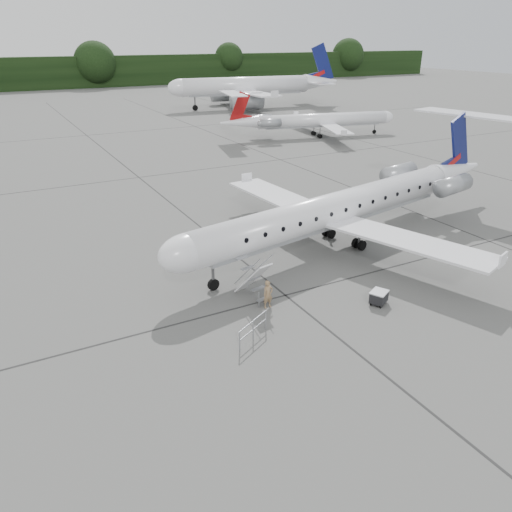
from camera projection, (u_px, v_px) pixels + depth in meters
ground at (395, 303)px, 26.26m from camera, size 320.00×320.00×0.00m
treeline at (47, 73)px, 129.34m from camera, size 260.00×4.00×8.00m
main_regional_jet at (336, 193)px, 31.75m from camera, size 32.32×25.99×7.39m
airstair at (253, 279)px, 26.22m from camera, size 1.25×2.28×2.32m
passenger at (268, 294)px, 25.52m from camera, size 0.55×0.36×1.50m
safety_railing at (253, 330)px, 22.86m from camera, size 1.96×1.14×1.00m
baggage_cart at (379, 297)px, 25.99m from camera, size 1.13×1.06×0.78m
bg_narrowbody at (246, 77)px, 94.72m from camera, size 34.85×27.13×11.52m
bg_regional_right at (324, 113)px, 68.48m from camera, size 27.04×22.01×6.25m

